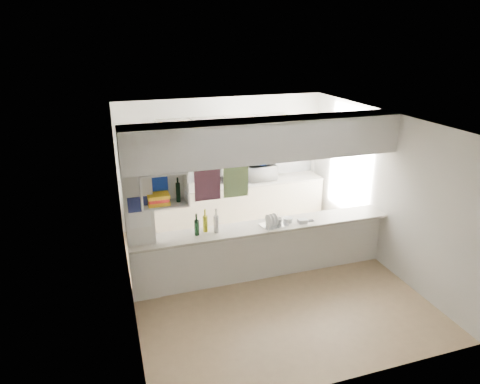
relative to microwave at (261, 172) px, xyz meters
name	(u,v)px	position (x,y,z in m)	size (l,w,h in m)	color
floor	(263,276)	(-0.73, -2.12, -1.08)	(4.80, 4.80, 0.00)	#9D7F5B
ceiling	(267,119)	(-0.73, -2.12, 1.52)	(4.80, 4.80, 0.00)	white
wall_back	(223,161)	(-0.73, 0.28, 0.22)	(4.20, 4.20, 0.00)	silver
wall_left	(125,220)	(-2.83, -2.12, 0.22)	(4.80, 4.80, 0.00)	silver
wall_right	(381,189)	(1.37, -2.12, 0.22)	(4.80, 4.80, 0.00)	silver
servery_partition	(255,182)	(-0.90, -2.12, 0.58)	(4.20, 0.50, 2.60)	silver
cubby_shelf	(162,190)	(-2.30, -2.19, 0.63)	(0.65, 0.35, 0.50)	white
kitchen_run	(234,186)	(-0.57, 0.01, -0.26)	(3.60, 0.63, 2.24)	beige
microwave	(261,172)	(0.00, 0.00, 0.00)	(0.58, 0.39, 0.32)	white
bowl	(262,163)	(0.01, -0.02, 0.19)	(0.26, 0.26, 0.06)	navy
dish_rack	(274,221)	(-0.60, -2.18, -0.08)	(0.45, 0.37, 0.21)	silver
cup	(278,221)	(-0.50, -2.15, -0.10)	(0.12, 0.12, 0.09)	white
wine_bottles	(207,224)	(-1.66, -2.10, -0.02)	(0.38, 0.16, 0.38)	black
plastic_tubs	(294,220)	(-0.24, -2.16, -0.13)	(0.49, 0.23, 0.07)	silver
utensil_jar	(223,180)	(-0.81, 0.03, -0.09)	(0.10, 0.10, 0.14)	black
knife_block	(242,176)	(-0.40, 0.06, -0.07)	(0.09, 0.07, 0.18)	brown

